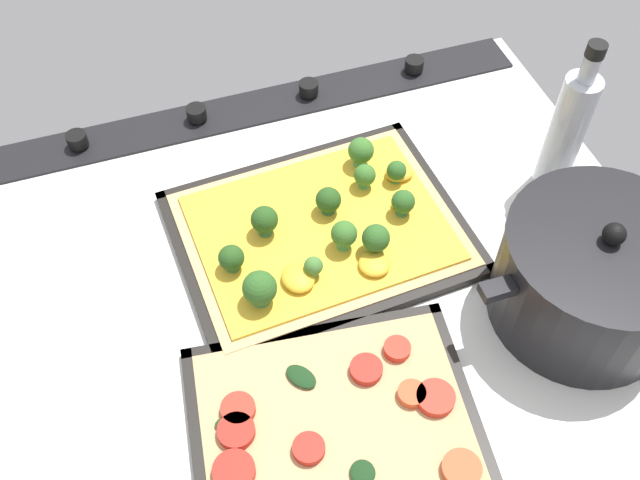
# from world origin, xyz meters

# --- Properties ---
(ground_plane) EXTENTS (0.83, 0.68, 0.03)m
(ground_plane) POSITION_xyz_m (0.00, 0.00, -0.01)
(ground_plane) COLOR silver
(stove_control_panel) EXTENTS (0.79, 0.07, 0.03)m
(stove_control_panel) POSITION_xyz_m (-0.00, -0.31, 0.01)
(stove_control_panel) COLOR black
(stove_control_panel) RESTS_ON ground_plane
(baking_tray_front) EXTENTS (0.36, 0.29, 0.01)m
(baking_tray_front) POSITION_xyz_m (-0.02, -0.06, 0.00)
(baking_tray_front) COLOR black
(baking_tray_front) RESTS_ON ground_plane
(broccoli_pizza) EXTENTS (0.34, 0.27, 0.06)m
(broccoli_pizza) POSITION_xyz_m (-0.02, -0.05, 0.02)
(broccoli_pizza) COLOR tan
(broccoli_pizza) RESTS_ON baking_tray_front
(baking_tray_back) EXTENTS (0.32, 0.26, 0.01)m
(baking_tray_back) POSITION_xyz_m (0.05, 0.18, 0.00)
(baking_tray_back) COLOR black
(baking_tray_back) RESTS_ON ground_plane
(veggie_pizza_back) EXTENTS (0.29, 0.23, 0.02)m
(veggie_pizza_back) POSITION_xyz_m (0.05, 0.18, 0.01)
(veggie_pizza_back) COLOR tan
(veggie_pizza_back) RESTS_ON baking_tray_back
(cooking_pot) EXTENTS (0.28, 0.21, 0.15)m
(cooking_pot) POSITION_xyz_m (-0.26, 0.14, 0.06)
(cooking_pot) COLOR black
(cooking_pot) RESTS_ON ground_plane
(oil_bottle) EXTENTS (0.04, 0.04, 0.22)m
(oil_bottle) POSITION_xyz_m (-0.33, -0.05, 0.09)
(oil_bottle) COLOR #B7BCC6
(oil_bottle) RESTS_ON ground_plane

